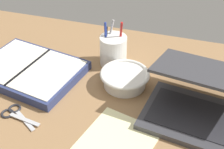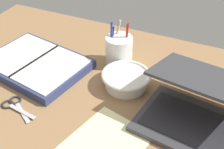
{
  "view_description": "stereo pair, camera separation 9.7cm",
  "coord_description": "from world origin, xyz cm",
  "px_view_note": "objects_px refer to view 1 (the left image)",
  "views": [
    {
      "loc": [
        23.35,
        -64.8,
        67.61
      ],
      "look_at": [
        0.55,
        8.75,
        9.0
      ],
      "focal_mm": 50.0,
      "sensor_mm": 36.0,
      "label": 1
    },
    {
      "loc": [
        32.38,
        -61.36,
        67.61
      ],
      "look_at": [
        0.55,
        8.75,
        9.0
      ],
      "focal_mm": 50.0,
      "sensor_mm": 36.0,
      "label": 2
    }
  ],
  "objects_px": {
    "laptop": "(201,102)",
    "bowl": "(125,78)",
    "scissors": "(15,113)",
    "pen_cup": "(113,50)",
    "planner": "(30,70)"
  },
  "relations": [
    {
      "from": "laptop",
      "to": "bowl",
      "type": "height_order",
      "value": "laptop"
    },
    {
      "from": "bowl",
      "to": "scissors",
      "type": "bearing_deg",
      "value": -140.22
    },
    {
      "from": "pen_cup",
      "to": "scissors",
      "type": "distance_m",
      "value": 0.4
    },
    {
      "from": "bowl",
      "to": "pen_cup",
      "type": "relative_size",
      "value": 0.98
    },
    {
      "from": "pen_cup",
      "to": "planner",
      "type": "xyz_separation_m",
      "value": [
        -0.26,
        -0.15,
        -0.04
      ]
    },
    {
      "from": "planner",
      "to": "scissors",
      "type": "relative_size",
      "value": 2.86
    },
    {
      "from": "pen_cup",
      "to": "planner",
      "type": "bearing_deg",
      "value": -150.16
    },
    {
      "from": "laptop",
      "to": "pen_cup",
      "type": "relative_size",
      "value": 2.04
    },
    {
      "from": "bowl",
      "to": "scissors",
      "type": "relative_size",
      "value": 1.21
    },
    {
      "from": "bowl",
      "to": "pen_cup",
      "type": "xyz_separation_m",
      "value": [
        -0.07,
        0.11,
        0.03
      ]
    },
    {
      "from": "bowl",
      "to": "laptop",
      "type": "bearing_deg",
      "value": -16.0
    },
    {
      "from": "pen_cup",
      "to": "bowl",
      "type": "bearing_deg",
      "value": -56.03
    },
    {
      "from": "scissors",
      "to": "planner",
      "type": "bearing_deg",
      "value": 126.17
    },
    {
      "from": "planner",
      "to": "laptop",
      "type": "bearing_deg",
      "value": 7.31
    },
    {
      "from": "laptop",
      "to": "pen_cup",
      "type": "distance_m",
      "value": 0.36
    }
  ]
}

